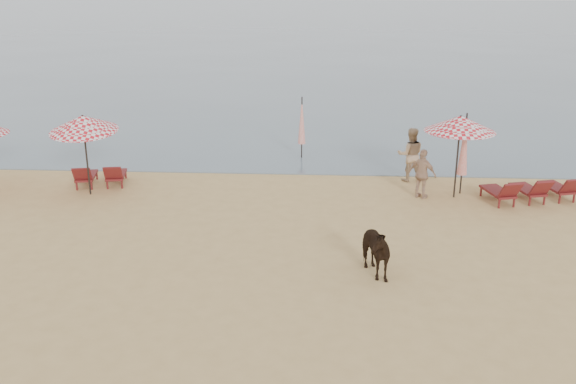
# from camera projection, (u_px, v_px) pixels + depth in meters

# --- Properties ---
(ground) EXTENTS (120.00, 120.00, 0.00)m
(ground) POSITION_uv_depth(u_px,v_px,m) (273.00, 330.00, 12.40)
(ground) COLOR tan
(ground) RESTS_ON ground
(sea) EXTENTS (160.00, 140.00, 0.06)m
(sea) POSITION_uv_depth(u_px,v_px,m) (319.00, 22.00, 87.90)
(sea) COLOR #51606B
(sea) RESTS_ON ground
(lounger_cluster_left) EXTENTS (1.73, 1.69, 0.54)m
(lounger_cluster_left) POSITION_uv_depth(u_px,v_px,m) (100.00, 175.00, 20.58)
(lounger_cluster_left) COLOR maroon
(lounger_cluster_left) RESTS_ON ground
(lounger_cluster_right) EXTENTS (2.85, 2.10, 0.56)m
(lounger_cluster_right) POSITION_uv_depth(u_px,v_px,m) (531.00, 189.00, 19.18)
(lounger_cluster_right) COLOR maroon
(lounger_cluster_right) RESTS_ON ground
(umbrella_open_left_b) EXTENTS (2.04, 2.08, 2.60)m
(umbrella_open_left_b) POSITION_uv_depth(u_px,v_px,m) (83.00, 123.00, 19.20)
(umbrella_open_left_b) COLOR black
(umbrella_open_left_b) RESTS_ON ground
(umbrella_open_right) EXTENTS (2.10, 2.10, 2.56)m
(umbrella_open_right) POSITION_uv_depth(u_px,v_px,m) (460.00, 124.00, 18.92)
(umbrella_open_right) COLOR black
(umbrella_open_right) RESTS_ON ground
(umbrella_closed_left) EXTENTS (0.28, 0.28, 2.30)m
(umbrella_closed_left) POSITION_uv_depth(u_px,v_px,m) (302.00, 121.00, 23.32)
(umbrella_closed_left) COLOR black
(umbrella_closed_left) RESTS_ON ground
(umbrella_closed_right) EXTENTS (0.31, 0.31, 2.54)m
(umbrella_closed_right) POSITION_uv_depth(u_px,v_px,m) (464.00, 145.00, 19.51)
(umbrella_closed_right) COLOR black
(umbrella_closed_right) RESTS_ON ground
(cow) EXTENTS (1.16, 1.62, 1.25)m
(cow) POSITION_uv_depth(u_px,v_px,m) (372.00, 249.00, 14.47)
(cow) COLOR black
(cow) RESTS_ON ground
(beachgoer_right_a) EXTENTS (0.88, 0.69, 1.78)m
(beachgoer_right_a) POSITION_uv_depth(u_px,v_px,m) (410.00, 155.00, 20.96)
(beachgoer_right_a) COLOR tan
(beachgoer_right_a) RESTS_ON ground
(beachgoer_right_b) EXTENTS (0.94, 0.83, 1.52)m
(beachgoer_right_b) POSITION_uv_depth(u_px,v_px,m) (422.00, 174.00, 19.38)
(beachgoer_right_b) COLOR tan
(beachgoer_right_b) RESTS_ON ground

